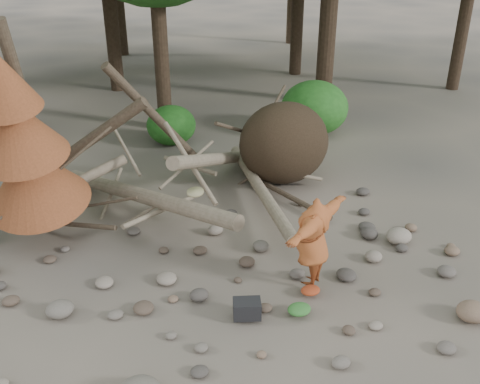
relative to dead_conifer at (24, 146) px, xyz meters
name	(u,v)px	position (x,y,z in m)	size (l,w,h in m)	color
ground	(259,309)	(3.12, -3.37, -2.11)	(120.00, 120.00, 0.00)	#514C44
deadfall_pile	(263,149)	(5.13, 0.87, -1.16)	(8.55, 5.24, 3.30)	#332619
dead_conifer	(24,146)	(0.00, 0.00, 0.00)	(2.06, 2.16, 4.35)	#4C3F30
bush_mid	(171,125)	(3.92, 4.43, -1.55)	(1.40, 1.40, 1.12)	#22601B
bush_right	(314,108)	(8.12, 3.63, -1.31)	(2.00, 2.00, 1.60)	#2B7223
frisbee_thrower	(313,242)	(4.18, -3.14, -1.21)	(3.12, 1.58, 2.10)	#A75125
backpack	(247,312)	(2.83, -3.52, -1.97)	(0.44, 0.29, 0.29)	black
cloth_green	(299,312)	(3.64, -3.77, -2.04)	(0.39, 0.32, 0.15)	#316F2C
cloth_orange	(310,293)	(4.06, -3.38, -2.05)	(0.34, 0.28, 0.12)	#9F391B
boulder_front_right	(472,311)	(6.11, -4.91, -1.96)	(0.51, 0.46, 0.30)	#765E4A
boulder_mid_right	(399,236)	(6.51, -2.56, -1.96)	(0.51, 0.46, 0.31)	gray
boulder_mid_left	(60,309)	(0.10, -2.29, -1.98)	(0.44, 0.40, 0.27)	#6A6359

